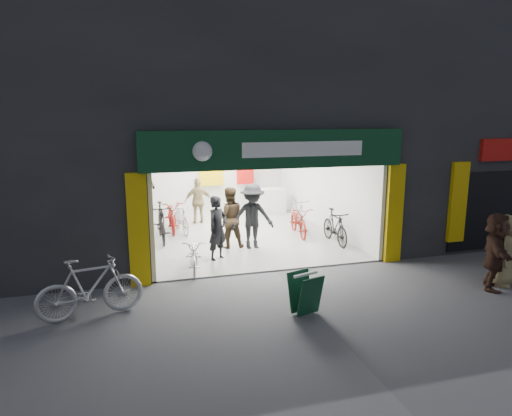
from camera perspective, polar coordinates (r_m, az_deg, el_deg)
name	(u,v)px	position (r m, az deg, el deg)	size (l,w,h in m)	color
ground	(275,272)	(11.49, 2.41, -7.95)	(60.00, 60.00, 0.00)	#56565B
building	(256,100)	(15.87, -0.02, 13.32)	(17.00, 10.27, 8.00)	#232326
bike_left_front	(194,254)	(11.49, -7.76, -5.76)	(0.58, 1.65, 0.87)	silver
bike_left_midfront	(161,223)	(14.26, -11.75, -1.79)	(0.56, 1.99, 1.20)	black
bike_left_midback	(172,216)	(15.47, -10.48, -0.95)	(0.70, 2.02, 1.06)	maroon
bike_left_back	(181,218)	(15.16, -9.34, -1.26)	(0.47, 1.68, 1.01)	#ABABAF
bike_right_front	(335,227)	(13.91, 9.83, -2.35)	(0.50, 1.75, 1.05)	black
bike_right_mid	(299,221)	(14.71, 5.36, -1.64)	(0.64, 1.84, 0.97)	maroon
bike_right_back	(298,214)	(15.39, 5.25, -0.72)	(0.53, 1.89, 1.14)	#A8A9AD
parked_bike	(90,288)	(9.40, -20.04, -9.33)	(0.56, 2.00, 1.20)	#BBBBC0
customer_a	(218,229)	(12.14, -4.83, -2.59)	(0.64, 0.42, 1.75)	black
customer_b	(229,218)	(13.21, -3.39, -1.26)	(0.88, 0.69, 1.81)	#3E2D1C
customer_c	(252,217)	(13.09, -0.45, -1.11)	(1.24, 0.71, 1.92)	black
customer_d	(198,201)	(16.23, -7.21, 0.83)	(0.97, 0.41, 1.66)	#8B7A51
pedestrian_near	(504,250)	(11.81, 28.59, -4.64)	(0.81, 0.53, 1.65)	#918154
pedestrian_far	(495,251)	(11.45, 27.74, -4.81)	(1.62, 0.52, 1.75)	#3D251C
sandwich_board	(305,292)	(9.08, 6.16, -10.46)	(0.65, 0.66, 0.81)	#0F3E24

